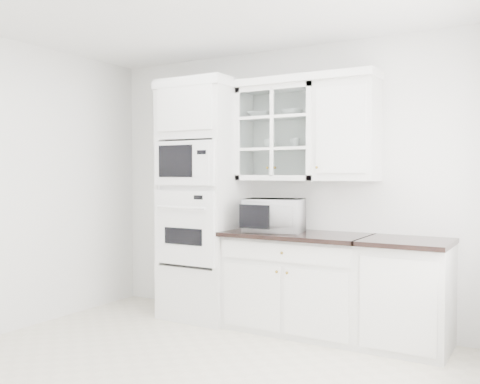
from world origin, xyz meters
The scene contains 13 objects.
ground centered at (0.00, 0.00, 0.01)m, with size 4.00×3.50×0.01m, color beige.
room_shell centered at (0.00, 0.43, 1.78)m, with size 4.00×3.50×2.70m.
oven_column centered at (-0.75, 1.42, 1.20)m, with size 0.76×0.68×2.40m.
base_cabinet_run centered at (0.28, 1.45, 0.46)m, with size 1.32×0.67×0.92m.
extra_base_cabinet centered at (1.28, 1.45, 0.46)m, with size 0.72×0.67×0.92m.
upper_cabinet_glass centered at (0.03, 1.58, 1.85)m, with size 0.80×0.33×0.90m.
upper_cabinet_solid centered at (0.71, 1.58, 1.85)m, with size 0.55×0.33×0.90m, color white.
crown_molding centered at (-0.07, 1.56, 2.33)m, with size 2.14×0.38×0.07m, color white.
countertop_microwave centered at (0.06, 1.42, 1.07)m, with size 0.53×0.44×0.31m, color white.
bowl_a centered at (-0.17, 1.58, 2.04)m, with size 0.24×0.24×0.06m, color white.
bowl_b centered at (0.15, 1.59, 2.04)m, with size 0.21×0.21×0.07m, color white.
cup_a centered at (-0.07, 1.57, 1.76)m, with size 0.12×0.12×0.09m, color white.
cup_b centered at (0.19, 1.58, 1.75)m, with size 0.10×0.10×0.09m, color white.
Camera 1 is at (2.32, -3.06, 1.47)m, focal length 40.00 mm.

